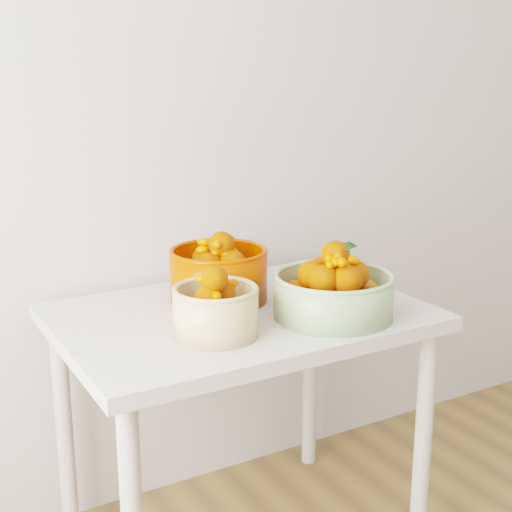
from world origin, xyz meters
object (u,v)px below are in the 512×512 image
object	(u,v)px
bowl_green	(333,291)
bowl_cream	(216,309)
table	(240,343)
bowl_orange	(219,273)

from	to	relation	value
bowl_green	bowl_cream	bearing A→B (deg)	175.11
table	bowl_orange	size ratio (longest dim) A/B	2.77
table	bowl_cream	distance (m)	0.26
bowl_cream	bowl_orange	distance (m)	0.29
bowl_green	table	bearing A→B (deg)	139.24
bowl_green	bowl_orange	bearing A→B (deg)	125.72
table	bowl_green	distance (m)	0.31
bowl_cream	bowl_green	bearing A→B (deg)	-4.89
bowl_cream	bowl_orange	size ratio (longest dim) A/B	0.75
bowl_cream	bowl_green	xyz separation A→B (m)	(0.34, -0.03, 0.00)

